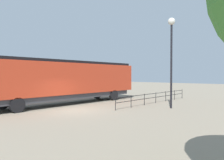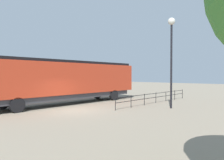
# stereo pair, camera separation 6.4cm
# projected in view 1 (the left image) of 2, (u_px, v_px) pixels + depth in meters

# --- Properties ---
(ground_plane) EXTENTS (120.00, 120.00, 0.00)m
(ground_plane) POSITION_uv_depth(u_px,v_px,m) (75.00, 111.00, 16.60)
(ground_plane) COLOR gray
(locomotive) EXTENTS (2.85, 16.30, 4.03)m
(locomotive) POSITION_uv_depth(u_px,v_px,m) (71.00, 80.00, 20.64)
(locomotive) COLOR red
(locomotive) RESTS_ON ground_plane
(lamp_post) EXTENTS (0.58, 0.58, 7.33)m
(lamp_post) POSITION_uv_depth(u_px,v_px,m) (171.00, 43.00, 17.60)
(lamp_post) COLOR black
(lamp_post) RESTS_ON ground_plane
(platform_fence) EXTENTS (0.05, 11.89, 1.02)m
(platform_fence) POSITION_uv_depth(u_px,v_px,m) (156.00, 96.00, 21.03)
(platform_fence) COLOR black
(platform_fence) RESTS_ON ground_plane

